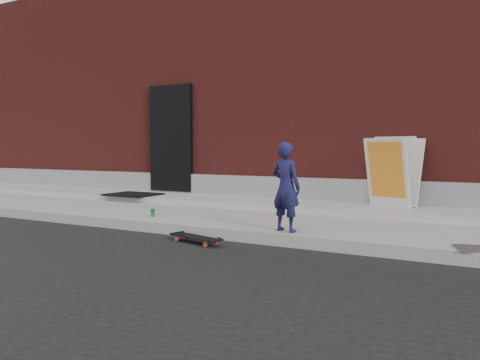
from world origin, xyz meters
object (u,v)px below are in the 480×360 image
Objects in this scene: skateboard at (196,238)px; pizza_sign at (393,172)px; child at (286,187)px; soda_can at (153,213)px.

skateboard is 0.70× the size of pizza_sign.
pizza_sign reaches higher than child.
pizza_sign is 3.86m from soda_can.
skateboard is at bearing -123.20° from pizza_sign.
child is 0.99× the size of pizza_sign.
pizza_sign reaches higher than skateboard.
soda_can reaches higher than skateboard.
pizza_sign is 9.54× the size of soda_can.
soda_can is at bearing -145.83° from pizza_sign.
soda_can is (-2.27, 0.20, -0.50)m from child.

